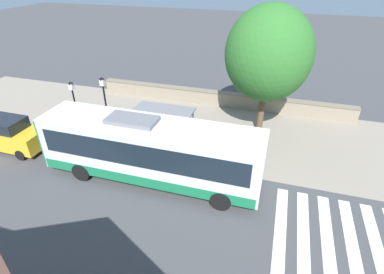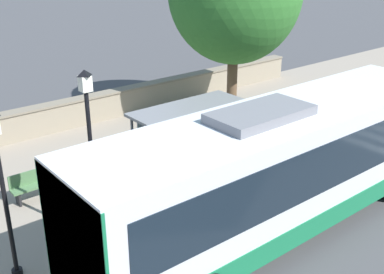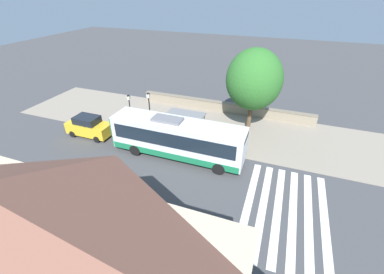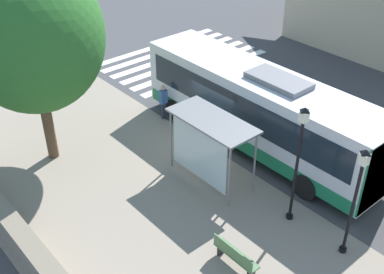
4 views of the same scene
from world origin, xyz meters
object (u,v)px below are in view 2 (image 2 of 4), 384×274
at_px(bench, 38,183).
at_px(street_lamp_far, 91,145).
at_px(street_lamp_near, 2,183).
at_px(bus, 280,166).
at_px(bus_shelter, 188,122).
at_px(pedestrian, 330,136).

height_order(bench, street_lamp_far, street_lamp_far).
height_order(street_lamp_near, street_lamp_far, street_lamp_far).
bearing_deg(bench, bus, 37.28).
relative_size(bus_shelter, bench, 2.17).
relative_size(bus, street_lamp_near, 2.87).
xyz_separation_m(bus, street_lamp_near, (-2.40, -5.96, 0.54)).
distance_m(bench, street_lamp_near, 4.01).
bearing_deg(bus_shelter, bus, 7.47).
bearing_deg(street_lamp_near, pedestrian, 85.42).
relative_size(pedestrian, street_lamp_far, 0.39).
bearing_deg(street_lamp_near, street_lamp_far, 92.10).
bearing_deg(street_lamp_far, street_lamp_near, -87.90).
xyz_separation_m(pedestrian, street_lamp_far, (-0.90, -8.18, 1.61)).
xyz_separation_m(bus, bench, (-5.45, -4.15, -1.33)).
xyz_separation_m(bus, bus_shelter, (-3.16, -0.41, 0.35)).
xyz_separation_m(bus, pedestrian, (-1.57, 4.32, -0.81)).
relative_size(bus_shelter, pedestrian, 2.05).
bearing_deg(pedestrian, bench, -114.59).
xyz_separation_m(bench, street_lamp_far, (2.98, 0.30, 2.13)).
height_order(pedestrian, bench, pedestrian).
relative_size(pedestrian, bench, 1.06).
bearing_deg(street_lamp_far, bench, -174.29).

